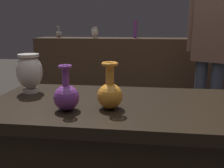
% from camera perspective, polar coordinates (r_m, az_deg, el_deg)
% --- Properties ---
extents(back_display_shelf, '(2.60, 0.40, 0.99)m').
position_cam_1_polar(back_display_shelf, '(3.41, 4.95, 1.93)').
color(back_display_shelf, '#422D1E').
rests_on(back_display_shelf, ground_plane).
extents(vase_centerpiece, '(0.11, 0.11, 0.21)m').
position_cam_1_polar(vase_centerpiece, '(1.10, -0.48, -2.07)').
color(vase_centerpiece, orange).
rests_on(vase_centerpiece, display_plinth).
extents(vase_tall_behind, '(0.14, 0.14, 0.21)m').
position_cam_1_polar(vase_tall_behind, '(1.43, -18.06, 2.66)').
color(vase_tall_behind, silver).
rests_on(vase_tall_behind, display_plinth).
extents(vase_left_accent, '(0.11, 0.11, 0.20)m').
position_cam_1_polar(vase_left_accent, '(1.10, -10.23, -2.65)').
color(vase_left_accent, '#7A388E').
rests_on(vase_left_accent, display_plinth).
extents(shelf_vase_far_left, '(0.08, 0.08, 0.15)m').
position_cam_1_polar(shelf_vase_far_left, '(3.61, -11.88, 11.03)').
color(shelf_vase_far_left, gray).
rests_on(shelf_vase_far_left, back_display_shelf).
extents(shelf_vase_center, '(0.07, 0.07, 0.22)m').
position_cam_1_polar(shelf_vase_center, '(3.40, 5.19, 12.06)').
color(shelf_vase_center, '#7A388E').
rests_on(shelf_vase_center, back_display_shelf).
extents(shelf_vase_left, '(0.09, 0.09, 0.14)m').
position_cam_1_polar(shelf_vase_left, '(3.38, -3.91, 11.60)').
color(shelf_vase_left, silver).
rests_on(shelf_vase_left, back_display_shelf).
extents(visitor_near_right, '(0.42, 0.32, 1.67)m').
position_cam_1_polar(visitor_near_right, '(2.54, 21.55, 8.41)').
color(visitor_near_right, '#333847').
rests_on(visitor_near_right, ground_plane).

